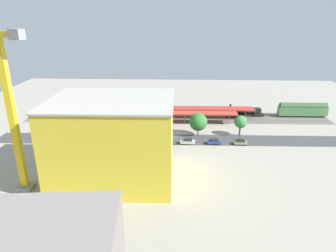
% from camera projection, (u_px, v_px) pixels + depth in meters
% --- Properties ---
extents(ground_plane, '(189.11, 189.11, 0.00)m').
position_uv_depth(ground_plane, '(177.00, 136.00, 100.86)').
color(ground_plane, '#9E998C').
rests_on(ground_plane, ground).
extents(rail_bed, '(118.35, 15.34, 0.01)m').
position_uv_depth(rail_bed, '(177.00, 117.00, 119.38)').
color(rail_bed, '#665E54').
rests_on(rail_bed, ground).
extents(street_asphalt, '(118.29, 10.39, 0.01)m').
position_uv_depth(street_asphalt, '(177.00, 140.00, 97.92)').
color(street_asphalt, '#424244').
rests_on(street_asphalt, ground).
extents(track_rails, '(118.19, 8.91, 0.12)m').
position_uv_depth(track_rails, '(177.00, 117.00, 119.32)').
color(track_rails, '#9E9EA8').
rests_on(track_rails, ground).
extents(platform_canopy_near, '(55.21, 4.82, 4.35)m').
position_uv_depth(platform_canopy_near, '(163.00, 113.00, 111.38)').
color(platform_canopy_near, '#C63D2D').
rests_on(platform_canopy_near, ground).
extents(platform_canopy_far, '(63.22, 5.95, 4.12)m').
position_uv_depth(platform_canopy_far, '(173.00, 108.00, 117.79)').
color(platform_canopy_far, '#B73328').
rests_on(platform_canopy_far, ground).
extents(locomotive, '(14.98, 2.66, 4.80)m').
position_uv_depth(locomotive, '(245.00, 112.00, 120.57)').
color(locomotive, black).
rests_on(locomotive, ground).
extents(passenger_coach, '(19.13, 3.15, 5.74)m').
position_uv_depth(passenger_coach, '(303.00, 109.00, 119.25)').
color(passenger_coach, black).
rests_on(passenger_coach, ground).
extents(parked_car_0, '(4.12, 1.87, 1.66)m').
position_uv_depth(parked_car_0, '(241.00, 142.00, 93.96)').
color(parked_car_0, black).
rests_on(parked_car_0, ground).
extents(parked_car_1, '(4.14, 1.78, 1.70)m').
position_uv_depth(parked_car_1, '(214.00, 142.00, 94.33)').
color(parked_car_1, black).
rests_on(parked_car_1, ground).
extents(parked_car_2, '(4.66, 1.94, 1.75)m').
position_uv_depth(parked_car_2, '(188.00, 142.00, 94.34)').
color(parked_car_2, black).
rests_on(parked_car_2, ground).
extents(parked_car_3, '(4.63, 1.95, 1.60)m').
position_uv_depth(parked_car_3, '(166.00, 142.00, 94.37)').
color(parked_car_3, black).
rests_on(parked_car_3, ground).
extents(parked_car_4, '(4.35, 1.77, 1.73)m').
position_uv_depth(parked_car_4, '(140.00, 141.00, 94.84)').
color(parked_car_4, black).
rests_on(parked_car_4, ground).
extents(parked_car_5, '(4.36, 1.91, 1.70)m').
position_uv_depth(parked_car_5, '(116.00, 141.00, 94.62)').
color(parked_car_5, black).
rests_on(parked_car_5, ground).
extents(parked_car_6, '(4.74, 1.97, 1.81)m').
position_uv_depth(parked_car_6, '(90.00, 140.00, 95.68)').
color(parked_car_6, black).
rests_on(parked_car_6, ground).
extents(parked_car_7, '(4.55, 1.96, 1.60)m').
position_uv_depth(parked_car_7, '(68.00, 140.00, 95.64)').
color(parked_car_7, black).
rests_on(parked_car_7, ground).
extents(construction_building, '(28.40, 22.25, 19.75)m').
position_uv_depth(construction_building, '(114.00, 141.00, 71.88)').
color(construction_building, yellow).
rests_on(construction_building, ground).
extents(construction_roof_slab, '(29.01, 22.85, 0.40)m').
position_uv_depth(construction_roof_slab, '(111.00, 100.00, 68.39)').
color(construction_roof_slab, '#B7B2A8').
rests_on(construction_roof_slab, construction_building).
extents(tower_crane, '(22.54, 6.38, 35.77)m').
position_uv_depth(tower_crane, '(5.00, 104.00, 63.08)').
color(tower_crane, gray).
rests_on(tower_crane, ground).
extents(box_truck_0, '(8.48, 3.08, 3.26)m').
position_uv_depth(box_truck_0, '(123.00, 143.00, 91.50)').
color(box_truck_0, black).
rests_on(box_truck_0, ground).
extents(box_truck_1, '(9.41, 3.07, 3.48)m').
position_uv_depth(box_truck_1, '(90.00, 145.00, 89.61)').
color(box_truck_1, black).
rests_on(box_truck_1, ground).
extents(street_tree_0, '(5.14, 5.14, 8.26)m').
position_uv_depth(street_tree_0, '(60.00, 116.00, 102.46)').
color(street_tree_0, brown).
rests_on(street_tree_0, ground).
extents(street_tree_1, '(6.01, 6.01, 7.76)m').
position_uv_depth(street_tree_1, '(198.00, 122.00, 99.89)').
color(street_tree_1, brown).
rests_on(street_tree_1, ground).
extents(street_tree_2, '(5.38, 5.38, 7.61)m').
position_uv_depth(street_tree_2, '(118.00, 119.00, 102.30)').
color(street_tree_2, brown).
rests_on(street_tree_2, ground).
extents(street_tree_3, '(5.34, 5.34, 7.45)m').
position_uv_depth(street_tree_3, '(60.00, 119.00, 102.29)').
color(street_tree_3, brown).
rests_on(street_tree_3, ground).
extents(street_tree_4, '(4.21, 4.21, 6.99)m').
position_uv_depth(street_tree_4, '(241.00, 122.00, 99.71)').
color(street_tree_4, brown).
rests_on(street_tree_4, ground).
extents(traffic_light, '(0.50, 0.36, 7.15)m').
position_uv_depth(traffic_light, '(160.00, 131.00, 92.22)').
color(traffic_light, '#333333').
rests_on(traffic_light, ground).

